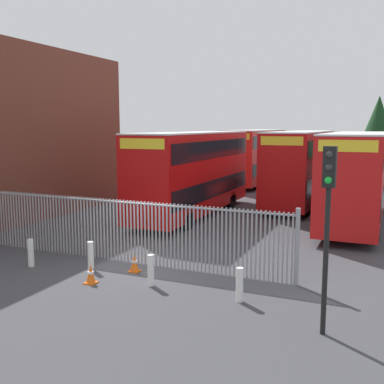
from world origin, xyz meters
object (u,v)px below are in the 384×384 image
(bollard_center_front, at_px, (91,256))
(bollard_far_right, at_px, (240,285))
(bollard_near_left, at_px, (31,253))
(bollard_near_right, at_px, (151,270))
(traffic_cone_mid_forecourt, at_px, (134,263))
(double_decker_bus_near_gate, at_px, (193,170))
(traffic_light_kerbside, at_px, (328,206))
(double_decker_bus_far_back, at_px, (256,154))
(traffic_cone_by_gate, at_px, (91,274))
(double_decker_bus_behind_fence_left, at_px, (356,174))
(double_decker_bus_behind_fence_right, at_px, (301,164))

(bollard_center_front, xyz_separation_m, bollard_far_right, (5.38, -0.71, 0.00))
(bollard_near_left, relative_size, bollard_far_right, 1.00)
(bollard_near_left, xyz_separation_m, bollard_far_right, (7.46, -0.19, 0.00))
(bollard_near_right, height_order, traffic_cone_mid_forecourt, bollard_near_right)
(double_decker_bus_near_gate, height_order, bollard_far_right, double_decker_bus_near_gate)
(traffic_light_kerbside, bearing_deg, bollard_center_front, 166.67)
(bollard_near_right, bearing_deg, traffic_light_kerbside, -13.78)
(bollard_center_front, bearing_deg, bollard_near_right, -12.43)
(traffic_light_kerbside, bearing_deg, double_decker_bus_far_back, 109.03)
(bollard_near_left, relative_size, traffic_cone_by_gate, 1.61)
(double_decker_bus_behind_fence_left, height_order, bollard_far_right, double_decker_bus_behind_fence_left)
(double_decker_bus_behind_fence_left, relative_size, bollard_near_right, 11.38)
(bollard_near_left, bearing_deg, double_decker_bus_near_gate, 82.10)
(double_decker_bus_near_gate, bearing_deg, traffic_cone_by_gate, -82.67)
(double_decker_bus_near_gate, xyz_separation_m, bollard_far_right, (6.00, -10.68, -1.95))
(bollard_center_front, relative_size, bollard_far_right, 1.00)
(double_decker_bus_behind_fence_left, distance_m, bollard_near_left, 15.19)
(double_decker_bus_behind_fence_right, height_order, traffic_light_kerbside, double_decker_bus_behind_fence_right)
(traffic_cone_by_gate, bearing_deg, traffic_cone_mid_forecourt, 67.29)
(traffic_cone_mid_forecourt, bearing_deg, double_decker_bus_far_back, 96.51)
(bollard_far_right, bearing_deg, double_decker_bus_near_gate, 119.34)
(traffic_light_kerbside, bearing_deg, traffic_cone_mid_forecourt, 160.60)
(bollard_center_front, bearing_deg, traffic_cone_by_gate, -54.30)
(traffic_cone_mid_forecourt, bearing_deg, bollard_near_right, -40.00)
(bollard_center_front, xyz_separation_m, traffic_light_kerbside, (7.74, -1.83, 2.51))
(double_decker_bus_far_back, bearing_deg, traffic_cone_mid_forecourt, -83.49)
(traffic_cone_mid_forecourt, height_order, traffic_light_kerbside, traffic_light_kerbside)
(traffic_cone_by_gate, bearing_deg, bollard_near_left, 168.20)
(bollard_center_front, bearing_deg, traffic_cone_mid_forecourt, 14.93)
(double_decker_bus_behind_fence_left, height_order, double_decker_bus_behind_fence_right, same)
(bollard_near_right, bearing_deg, traffic_cone_mid_forecourt, 140.00)
(double_decker_bus_near_gate, distance_m, double_decker_bus_behind_fence_left, 8.14)
(bollard_far_right, height_order, traffic_light_kerbside, traffic_light_kerbside)
(bollard_far_right, xyz_separation_m, traffic_light_kerbside, (2.36, -1.12, 2.51))
(bollard_near_left, height_order, bollard_far_right, same)
(bollard_near_left, bearing_deg, double_decker_bus_behind_fence_left, 50.85)
(double_decker_bus_behind_fence_left, bearing_deg, bollard_center_front, -123.68)
(bollard_near_right, relative_size, traffic_light_kerbside, 0.22)
(double_decker_bus_behind_fence_left, height_order, bollard_center_front, double_decker_bus_behind_fence_left)
(double_decker_bus_near_gate, height_order, double_decker_bus_behind_fence_left, same)
(double_decker_bus_behind_fence_right, bearing_deg, bollard_far_right, -84.92)
(double_decker_bus_near_gate, height_order, traffic_cone_mid_forecourt, double_decker_bus_near_gate)
(double_decker_bus_far_back, height_order, bollard_center_front, double_decker_bus_far_back)
(double_decker_bus_behind_fence_left, distance_m, traffic_cone_mid_forecourt, 12.52)
(bollard_near_right, distance_m, traffic_light_kerbside, 5.88)
(double_decker_bus_near_gate, relative_size, bollard_center_front, 11.38)
(traffic_cone_by_gate, xyz_separation_m, traffic_light_kerbside, (6.93, -0.71, 2.70))
(double_decker_bus_far_back, bearing_deg, traffic_light_kerbside, -70.97)
(double_decker_bus_far_back, relative_size, bollard_center_front, 11.38)
(double_decker_bus_behind_fence_left, relative_size, bollard_near_left, 11.38)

